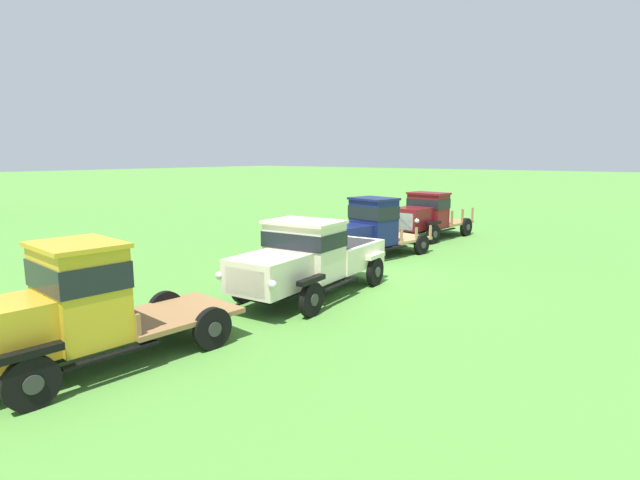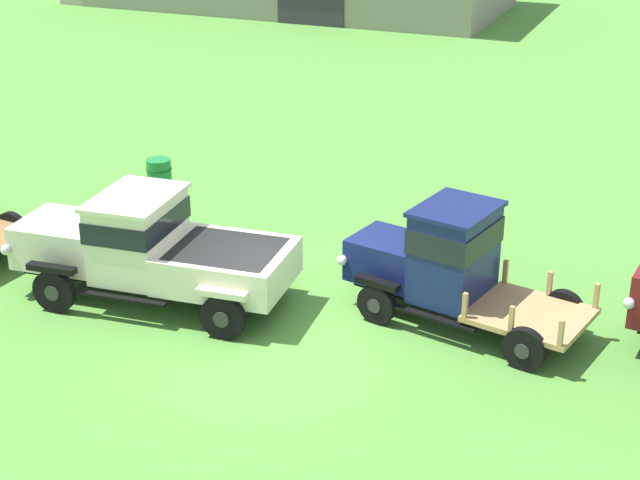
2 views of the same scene
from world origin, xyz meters
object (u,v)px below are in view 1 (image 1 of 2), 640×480
object	(u,v)px
vintage_truck_second_in_line	(310,257)
oil_drum_beside_row	(105,274)
vintage_truck_foreground_near	(69,308)
vintage_truck_midrow_center	(370,227)
vintage_truck_far_side	(425,215)

from	to	relation	value
vintage_truck_second_in_line	oil_drum_beside_row	size ratio (longest dim) A/B	6.92
vintage_truck_foreground_near	oil_drum_beside_row	distance (m)	6.15
vintage_truck_second_in_line	vintage_truck_midrow_center	distance (m)	5.58
vintage_truck_foreground_near	oil_drum_beside_row	world-z (taller)	vintage_truck_foreground_near
vintage_truck_midrow_center	oil_drum_beside_row	distance (m)	9.31
vintage_truck_second_in_line	vintage_truck_far_side	bearing A→B (deg)	8.88
vintage_truck_far_side	vintage_truck_second_in_line	bearing A→B (deg)	-171.12
vintage_truck_foreground_near	vintage_truck_far_side	bearing A→B (deg)	4.88
vintage_truck_second_in_line	oil_drum_beside_row	distance (m)	6.10
vintage_truck_foreground_near	vintage_truck_far_side	distance (m)	17.12
oil_drum_beside_row	vintage_truck_foreground_near	bearing A→B (deg)	-124.20
vintage_truck_midrow_center	vintage_truck_far_side	size ratio (longest dim) A/B	0.97
vintage_truck_far_side	vintage_truck_foreground_near	bearing A→B (deg)	-175.12
vintage_truck_midrow_center	vintage_truck_far_side	bearing A→B (deg)	2.63
vintage_truck_second_in_line	vintage_truck_midrow_center	bearing A→B (deg)	14.69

